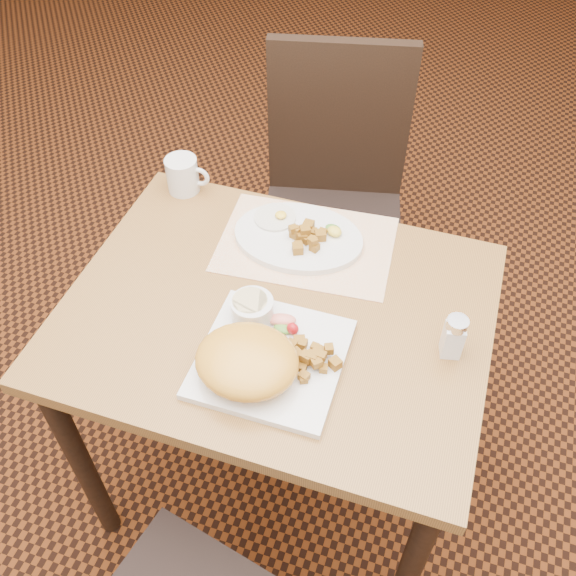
# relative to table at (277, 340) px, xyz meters

# --- Properties ---
(ground) EXTENTS (8.00, 8.00, 0.00)m
(ground) POSITION_rel_table_xyz_m (0.00, 0.00, -0.64)
(ground) COLOR black
(ground) RESTS_ON ground
(table) EXTENTS (0.90, 0.70, 0.75)m
(table) POSITION_rel_table_xyz_m (0.00, 0.00, 0.00)
(table) COLOR olive
(table) RESTS_ON ground
(chair_far) EXTENTS (0.50, 0.51, 0.97)m
(chair_far) POSITION_rel_table_xyz_m (-0.05, 0.67, -0.10)
(chair_far) COLOR black
(chair_far) RESTS_ON ground
(placemat) EXTENTS (0.42, 0.31, 0.00)m
(placemat) POSITION_rel_table_xyz_m (0.00, 0.21, 0.11)
(placemat) COLOR white
(placemat) RESTS_ON table
(plate_square) EXTENTS (0.28, 0.28, 0.02)m
(plate_square) POSITION_rel_table_xyz_m (0.04, -0.13, 0.12)
(plate_square) COLOR silver
(plate_square) RESTS_ON table
(plate_oval) EXTENTS (0.31, 0.24, 0.02)m
(plate_oval) POSITION_rel_table_xyz_m (-0.02, 0.21, 0.12)
(plate_oval) COLOR silver
(plate_oval) RESTS_ON placemat
(hollandaise_mound) EXTENTS (0.20, 0.18, 0.07)m
(hollandaise_mound) POSITION_rel_table_xyz_m (0.00, -0.18, 0.16)
(hollandaise_mound) COLOR gold
(hollandaise_mound) RESTS_ON plate_square
(ramekin) EXTENTS (0.09, 0.09, 0.05)m
(ramekin) POSITION_rel_table_xyz_m (-0.03, -0.05, 0.15)
(ramekin) COLOR silver
(ramekin) RESTS_ON plate_square
(garnish_sq) EXTENTS (0.08, 0.06, 0.03)m
(garnish_sq) POSITION_rel_table_xyz_m (0.04, -0.05, 0.14)
(garnish_sq) COLOR #387223
(garnish_sq) RESTS_ON plate_square
(fried_egg) EXTENTS (0.10, 0.10, 0.02)m
(fried_egg) POSITION_rel_table_xyz_m (-0.09, 0.25, 0.13)
(fried_egg) COLOR white
(fried_egg) RESTS_ON plate_oval
(garnish_ov) EXTENTS (0.05, 0.05, 0.02)m
(garnish_ov) POSITION_rel_table_xyz_m (0.06, 0.25, 0.14)
(garnish_ov) COLOR #387223
(garnish_ov) RESTS_ON plate_oval
(salt_shaker) EXTENTS (0.05, 0.05, 0.10)m
(salt_shaker) POSITION_rel_table_xyz_m (0.37, -0.00, 0.16)
(salt_shaker) COLOR white
(salt_shaker) RESTS_ON table
(coffee_mug) EXTENTS (0.11, 0.08, 0.09)m
(coffee_mug) POSITION_rel_table_xyz_m (-0.35, 0.31, 0.15)
(coffee_mug) COLOR silver
(coffee_mug) RESTS_ON table
(home_fries_sq) EXTENTS (0.12, 0.11, 0.03)m
(home_fries_sq) POSITION_rel_table_xyz_m (0.11, -0.12, 0.14)
(home_fries_sq) COLOR #A36C1A
(home_fries_sq) RESTS_ON plate_square
(home_fries_ov) EXTENTS (0.09, 0.11, 0.04)m
(home_fries_ov) POSITION_rel_table_xyz_m (0.00, 0.20, 0.14)
(home_fries_ov) COLOR #A36C1A
(home_fries_ov) RESTS_ON plate_oval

